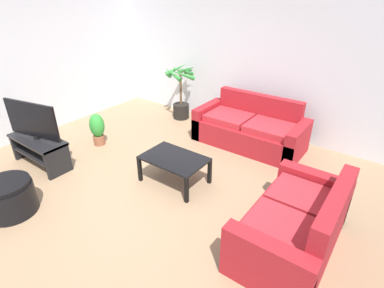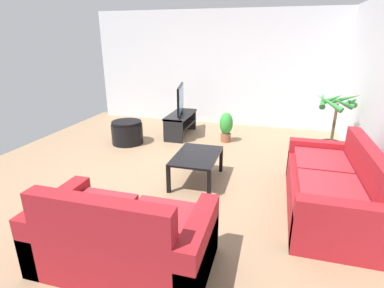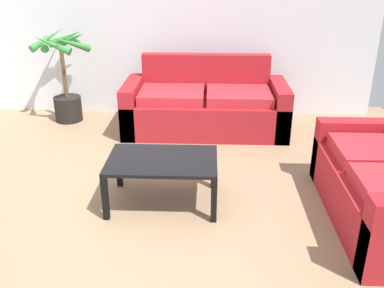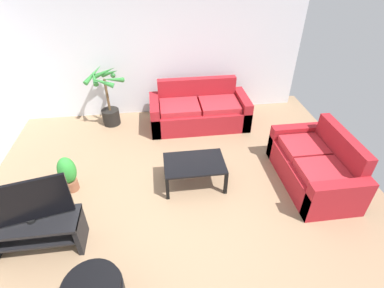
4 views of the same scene
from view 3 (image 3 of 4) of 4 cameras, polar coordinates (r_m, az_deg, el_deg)
name	(u,v)px [view 3 (image 3 of 4)]	position (r m, az deg, el deg)	size (l,w,h in m)	color
ground_plane	(112,232)	(3.55, -10.67, -11.49)	(6.60, 6.60, 0.00)	#937556
wall_back	(153,14)	(5.91, -5.28, 16.96)	(6.00, 0.06, 2.70)	silver
couch_main	(205,107)	(5.39, 1.77, 4.96)	(2.01, 0.90, 0.90)	maroon
coffee_table	(162,164)	(3.71, -3.98, -2.74)	(0.95, 0.63, 0.43)	black
potted_palm	(65,80)	(5.89, -16.58, 8.15)	(0.82, 0.80, 1.21)	black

